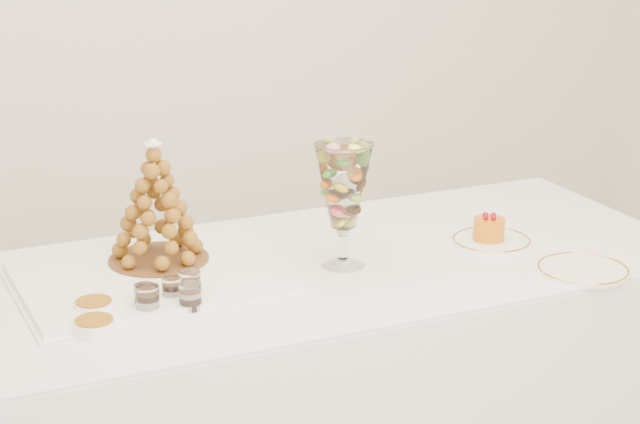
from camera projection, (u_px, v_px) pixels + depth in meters
name	position (u px, v px, depth m)	size (l,w,h in m)	color
buffet_table	(294.00, 408.00, 2.96)	(2.24, 0.97, 0.84)	white
lace_tray	(152.00, 278.00, 2.73)	(0.65, 0.49, 0.02)	white
macaron_vase	(343.00, 187.00, 2.78)	(0.15, 0.15, 0.33)	white
cake_plate	(491.00, 241.00, 3.01)	(0.23, 0.23, 0.01)	white
spare_plate	(583.00, 270.00, 2.80)	(0.24, 0.24, 0.01)	white
verrine_a	(145.00, 298.00, 2.55)	(0.05, 0.05, 0.07)	white
verrine_b	(172.00, 290.00, 2.59)	(0.05, 0.05, 0.07)	white
verrine_c	(190.00, 285.00, 2.61)	(0.05, 0.05, 0.07)	white
verrine_d	(148.00, 301.00, 2.52)	(0.06, 0.06, 0.07)	white
verrine_e	(190.00, 298.00, 2.54)	(0.05, 0.05, 0.07)	white
ramekin_back	(94.00, 308.00, 2.54)	(0.10, 0.10, 0.03)	white
ramekin_front	(95.00, 327.00, 2.43)	(0.10, 0.10, 0.03)	white
croquembouche	(156.00, 202.00, 2.77)	(0.28, 0.28, 0.33)	brown
mousse_cake	(489.00, 229.00, 3.00)	(0.09, 0.09, 0.08)	orange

